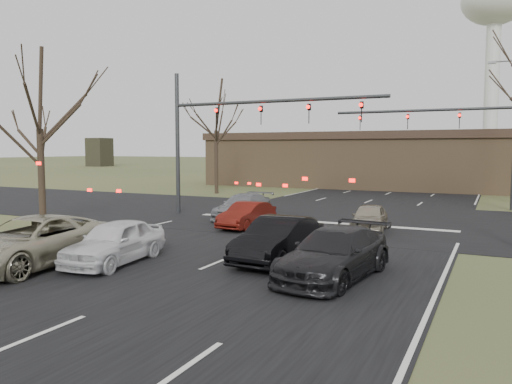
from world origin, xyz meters
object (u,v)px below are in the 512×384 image
car_silver_suv (31,242)px  car_black_hatch (278,239)px  car_charcoal_sedan (334,254)px  car_grey_ahead (243,207)px  mast_arm_near (227,124)px  car_silver_ahead (369,218)px  water_tower (495,11)px  mast_arm_far (465,128)px  car_red_ahead (247,215)px  building (425,160)px  car_white_sedan (115,242)px

car_silver_suv → car_black_hatch: (6.75, 4.13, -0.06)m
car_charcoal_sedan → car_grey_ahead: car_charcoal_sedan is taller
mast_arm_near → car_silver_ahead: mast_arm_near is taller
water_tower → mast_arm_far: bearing=-89.9°
car_silver_suv → car_red_ahead: car_silver_suv is taller
building → car_black_hatch: building is taller
building → water_tower: water_tower is taller
water_tower → mast_arm_far: water_tower is taller
mast_arm_far → car_white_sedan: mast_arm_far is taller
water_tower → car_silver_suv: size_ratio=7.79×
car_charcoal_sedan → car_silver_ahead: 8.68m
car_white_sedan → car_grey_ahead: (-1.00, 11.01, -0.05)m
mast_arm_near → car_silver_suv: bearing=-89.3°
car_red_ahead → mast_arm_near: bearing=134.9°
car_silver_suv → car_grey_ahead: bearing=81.2°
car_black_hatch → car_red_ahead: car_black_hatch is taller
car_grey_ahead → car_red_ahead: (1.54, -2.56, -0.05)m
building → car_silver_ahead: bearing=-87.8°
car_charcoal_sedan → building: bearing=100.5°
mast_arm_far → car_silver_suv: (-11.26, -23.01, -4.22)m
building → car_grey_ahead: (-6.00, -25.50, -2.00)m
car_white_sedan → car_silver_ahead: 11.62m
car_silver_suv → car_red_ahead: (2.62, 9.95, -0.18)m
car_red_ahead → car_white_sedan: bearing=-90.9°
building → car_red_ahead: bearing=-99.0°
car_silver_suv → car_white_sedan: size_ratio=1.36×
car_silver_ahead → car_silver_suv: bearing=-131.8°
building → water_tower: 88.41m
water_tower → car_charcoal_sedan: 122.24m
mast_arm_near → mast_arm_far: (11.41, 10.00, -0.06)m
building → car_silver_suv: size_ratio=7.42×
building → car_black_hatch: size_ratio=9.53×
mast_arm_far → car_silver_ahead: mast_arm_far is taller
car_white_sedan → car_charcoal_sedan: bearing=4.3°
car_grey_ahead → car_charcoal_sedan: bearing=-50.4°
building → car_grey_ahead: bearing=-103.2°
car_charcoal_sedan → water_tower: bearing=96.3°
mast_arm_far → car_charcoal_sedan: bearing=-96.2°
water_tower → car_silver_suv: (-11.08, -120.01, -34.67)m
car_white_sedan → car_grey_ahead: size_ratio=0.92×
car_black_hatch → car_red_ahead: size_ratio=1.20×
water_tower → car_grey_ahead: size_ratio=9.71×
mast_arm_near → car_grey_ahead: 4.60m
car_grey_ahead → car_silver_ahead: size_ratio=1.25×
mast_arm_near → car_red_ahead: (2.77, -3.06, -4.46)m
water_tower → car_black_hatch: water_tower is taller
mast_arm_near → building: bearing=73.9°
water_tower → car_silver_suv: 125.41m
mast_arm_near → car_red_ahead: 6.08m
mast_arm_near → car_black_hatch: bearing=-52.1°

